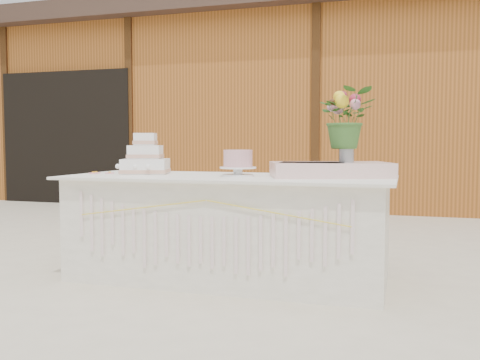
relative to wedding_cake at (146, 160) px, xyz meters
name	(u,v)px	position (x,y,z in m)	size (l,w,h in m)	color
ground	(228,279)	(0.71, -0.07, -0.88)	(80.00, 80.00, 0.00)	beige
barn	(333,106)	(0.70, 5.92, 0.80)	(12.60, 4.60, 3.30)	#A35A22
cake_table	(228,227)	(0.71, -0.08, -0.49)	(2.40, 1.00, 0.77)	white
wedding_cake	(146,160)	(0.00, 0.00, 0.00)	(0.44, 0.44, 0.32)	white
pink_cake_stand	(238,162)	(0.79, -0.09, 0.00)	(0.27, 0.27, 0.19)	white
satin_runner	(330,170)	(1.44, 0.04, -0.06)	(0.83, 0.48, 0.10)	#FFCFCD
flower_vase	(347,152)	(1.56, 0.06, 0.07)	(0.11, 0.11, 0.15)	#ADADB2
bouquet	(347,111)	(1.56, 0.06, 0.36)	(0.39, 0.34, 0.43)	#376428
loose_flowers	(106,172)	(-0.34, -0.03, -0.10)	(0.15, 0.35, 0.02)	pink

